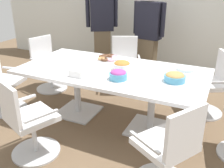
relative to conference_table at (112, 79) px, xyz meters
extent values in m
cube|color=brown|center=(0.00, 0.00, -0.63)|extent=(10.00, 10.00, 0.01)
cube|color=silver|center=(0.00, 2.40, 0.77)|extent=(8.00, 0.10, 2.80)
cube|color=white|center=(0.00, 0.00, 0.10)|extent=(2.40, 1.20, 0.04)
cube|color=silver|center=(-0.55, 0.00, -0.61)|extent=(0.56, 0.56, 0.02)
cylinder|color=silver|center=(-0.55, 0.00, -0.26)|extent=(0.09, 0.09, 0.69)
cube|color=silver|center=(0.55, 0.00, -0.61)|extent=(0.56, 0.56, 0.02)
cylinder|color=silver|center=(0.55, 0.00, -0.26)|extent=(0.09, 0.09, 0.69)
cylinder|color=silver|center=(1.12, 0.77, -0.61)|extent=(0.73, 0.73, 0.02)
cylinder|color=silver|center=(1.12, 0.77, -0.40)|extent=(0.05, 0.05, 0.41)
cube|color=white|center=(1.12, 0.77, -0.17)|extent=(0.62, 0.62, 0.06)
cube|color=silver|center=(1.24, 0.55, -0.05)|extent=(0.34, 0.20, 0.02)
cube|color=silver|center=(1.01, 0.99, -0.05)|extent=(0.34, 0.20, 0.02)
cylinder|color=silver|center=(-0.24, 1.04, -0.61)|extent=(0.71, 0.71, 0.02)
cylinder|color=silver|center=(-0.24, 1.04, -0.40)|extent=(0.05, 0.05, 0.41)
cube|color=white|center=(-0.24, 1.04, -0.17)|extent=(0.61, 0.61, 0.06)
cube|color=white|center=(-0.33, 1.23, 0.07)|extent=(0.42, 0.21, 0.42)
cube|color=silver|center=(-0.02, 1.14, -0.05)|extent=(0.18, 0.35, 0.02)
cube|color=silver|center=(-0.47, 0.94, -0.05)|extent=(0.18, 0.35, 0.02)
cylinder|color=silver|center=(-1.43, 0.53, -0.61)|extent=(0.66, 0.66, 0.02)
cylinder|color=silver|center=(-1.43, 0.53, -0.40)|extent=(0.05, 0.05, 0.41)
cube|color=white|center=(-1.43, 0.53, -0.17)|extent=(0.56, 0.56, 0.06)
cube|color=white|center=(-1.63, 0.58, 0.07)|extent=(0.15, 0.43, 0.42)
cube|color=silver|center=(-1.37, 0.76, -0.05)|extent=(0.36, 0.12, 0.02)
cube|color=silver|center=(-1.49, 0.29, -0.05)|extent=(0.36, 0.12, 0.02)
cylinder|color=silver|center=(-1.54, -0.38, -0.61)|extent=(0.63, 0.63, 0.02)
cylinder|color=silver|center=(-1.54, -0.38, -0.40)|extent=(0.05, 0.05, 0.41)
cube|color=white|center=(-1.54, -0.38, -0.17)|extent=(0.53, 0.53, 0.06)
cube|color=silver|center=(-1.58, -0.14, -0.05)|extent=(0.37, 0.09, 0.02)
cylinder|color=silver|center=(-0.49, -1.00, -0.61)|extent=(0.70, 0.70, 0.02)
cylinder|color=silver|center=(-0.49, -1.00, -0.40)|extent=(0.05, 0.05, 0.41)
cube|color=white|center=(-0.49, -1.00, -0.17)|extent=(0.60, 0.60, 0.06)
cube|color=white|center=(-0.57, -1.20, 0.07)|extent=(0.42, 0.20, 0.42)
cube|color=silver|center=(-0.71, -0.91, -0.05)|extent=(0.17, 0.35, 0.02)
cube|color=silver|center=(-0.26, -1.10, -0.05)|extent=(0.17, 0.35, 0.02)
cylinder|color=silver|center=(0.93, -0.87, -0.40)|extent=(0.05, 0.05, 0.41)
cube|color=white|center=(0.93, -0.87, -0.17)|extent=(0.63, 0.63, 0.06)
cube|color=white|center=(1.11, -0.98, 0.07)|extent=(0.26, 0.39, 0.42)
cube|color=silver|center=(0.80, -1.08, -0.05)|extent=(0.33, 0.22, 0.02)
cube|color=silver|center=(1.06, -0.66, -0.05)|extent=(0.33, 0.22, 0.02)
cube|color=brown|center=(-0.97, 1.63, -0.18)|extent=(0.38, 0.33, 0.89)
cube|color=black|center=(-0.97, 1.63, 0.61)|extent=(0.49, 0.41, 0.70)
cylinder|color=black|center=(-0.74, 1.76, 0.65)|extent=(0.11, 0.11, 0.63)
cylinder|color=black|center=(-1.20, 1.50, 0.65)|extent=(0.11, 0.11, 0.63)
cube|color=brown|center=(-0.04, 1.64, -0.22)|extent=(0.35, 0.25, 0.81)
cube|color=black|center=(-0.04, 1.64, 0.51)|extent=(0.47, 0.29, 0.64)
cylinder|color=black|center=(0.22, 1.59, 0.54)|extent=(0.09, 0.09, 0.58)
cylinder|color=black|center=(-0.30, 1.68, 0.54)|extent=(0.09, 0.09, 0.58)
cylinder|color=#4C9EC6|center=(0.20, -0.27, 0.17)|extent=(0.21, 0.21, 0.08)
ellipsoid|color=#9E3D8E|center=(0.20, -0.27, 0.21)|extent=(0.19, 0.19, 0.07)
cylinder|color=#4C9EC6|center=(0.81, -0.05, 0.16)|extent=(0.24, 0.24, 0.08)
ellipsoid|color=tan|center=(0.81, -0.05, 0.20)|extent=(0.21, 0.21, 0.07)
cylinder|color=white|center=(0.11, 0.06, 0.17)|extent=(0.23, 0.23, 0.08)
ellipsoid|color=#AD702D|center=(0.11, 0.06, 0.21)|extent=(0.20, 0.20, 0.07)
cylinder|color=white|center=(-0.23, 0.37, 0.13)|extent=(0.31, 0.31, 0.01)
torus|color=white|center=(-0.12, 0.38, 0.15)|extent=(0.11, 0.11, 0.03)
torus|color=pink|center=(-0.16, 0.45, 0.15)|extent=(0.11, 0.11, 0.03)
torus|color=brown|center=(-0.25, 0.48, 0.15)|extent=(0.11, 0.11, 0.03)
torus|color=brown|center=(-0.32, 0.44, 0.15)|extent=(0.11, 0.11, 0.03)
torus|color=brown|center=(-0.34, 0.39, 0.15)|extent=(0.11, 0.11, 0.03)
torus|color=tan|center=(-0.30, 0.29, 0.15)|extent=(0.11, 0.11, 0.03)
torus|color=brown|center=(-0.24, 0.26, 0.15)|extent=(0.11, 0.11, 0.03)
torus|color=pink|center=(-0.16, 0.30, 0.15)|extent=(0.11, 0.11, 0.03)
cylinder|color=white|center=(0.86, 0.37, 0.13)|extent=(0.22, 0.22, 0.01)
cylinder|color=silver|center=(0.86, 0.37, 0.13)|extent=(0.22, 0.22, 0.01)
cylinder|color=white|center=(0.86, 0.37, 0.14)|extent=(0.22, 0.22, 0.01)
cylinder|color=silver|center=(0.86, 0.37, 0.15)|extent=(0.22, 0.22, 0.01)
cylinder|color=white|center=(0.86, 0.37, 0.15)|extent=(0.22, 0.22, 0.01)
cylinder|color=silver|center=(0.86, 0.37, 0.16)|extent=(0.22, 0.22, 0.01)
cube|color=white|center=(-0.28, -0.36, 0.17)|extent=(0.18, 0.18, 0.08)
camera|label=1|loc=(1.30, -2.79, 1.23)|focal=40.77mm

